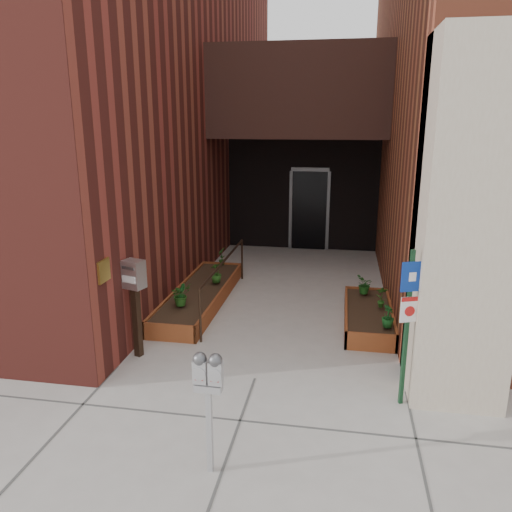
% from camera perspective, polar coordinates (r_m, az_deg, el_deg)
% --- Properties ---
extents(ground, '(80.00, 80.00, 0.00)m').
position_cam_1_polar(ground, '(7.03, -0.14, -13.84)').
color(ground, '#9E9991').
rests_on(ground, ground).
extents(architecture, '(20.00, 14.60, 10.00)m').
position_cam_1_polar(architecture, '(13.08, 4.71, 22.16)').
color(architecture, maroon).
rests_on(architecture, ground).
extents(planter_left, '(0.90, 3.60, 0.30)m').
position_cam_1_polar(planter_left, '(9.70, -6.39, -4.58)').
color(planter_left, brown).
rests_on(planter_left, ground).
extents(planter_right, '(0.80, 2.20, 0.30)m').
position_cam_1_polar(planter_right, '(8.89, 12.70, -6.78)').
color(planter_right, brown).
rests_on(planter_right, ground).
extents(handrail, '(0.04, 3.34, 0.90)m').
position_cam_1_polar(handrail, '(9.34, -3.64, -1.34)').
color(handrail, black).
rests_on(handrail, ground).
extents(parking_meter, '(0.29, 0.14, 1.30)m').
position_cam_1_polar(parking_meter, '(4.94, -5.49, -14.05)').
color(parking_meter, '#B2B2B5').
rests_on(parking_meter, ground).
extents(sign_post, '(0.26, 0.11, 1.98)m').
position_cam_1_polar(sign_post, '(6.21, 17.03, -6.18)').
color(sign_post, '#153920').
rests_on(sign_post, ground).
extents(payment_dropbox, '(0.35, 0.30, 1.49)m').
position_cam_1_polar(payment_dropbox, '(7.43, -13.71, -3.57)').
color(payment_dropbox, black).
rests_on(payment_dropbox, ground).
extents(shrub_left_a, '(0.49, 0.49, 0.39)m').
position_cam_1_polar(shrub_left_a, '(8.76, -8.60, -4.37)').
color(shrub_left_a, '#225618').
rests_on(shrub_left_a, planter_left).
extents(shrub_left_b, '(0.22, 0.22, 0.35)m').
position_cam_1_polar(shrub_left_b, '(8.87, -8.57, -4.26)').
color(shrub_left_b, '#1B5E21').
rests_on(shrub_left_b, planter_left).
extents(shrub_left_c, '(0.31, 0.31, 0.39)m').
position_cam_1_polar(shrub_left_c, '(9.88, -4.59, -1.93)').
color(shrub_left_c, '#225016').
rests_on(shrub_left_c, planter_left).
extents(shrub_left_d, '(0.26, 0.26, 0.40)m').
position_cam_1_polar(shrub_left_d, '(11.05, -3.94, -0.01)').
color(shrub_left_d, '#215017').
rests_on(shrub_left_d, planter_left).
extents(shrub_right_a, '(0.26, 0.26, 0.35)m').
position_cam_1_polar(shrub_right_a, '(8.05, 14.85, -6.69)').
color(shrub_right_a, '#164F1C').
rests_on(shrub_right_a, planter_right).
extents(shrub_right_b, '(0.21, 0.21, 0.38)m').
position_cam_1_polar(shrub_right_b, '(8.83, 14.17, -4.54)').
color(shrub_right_b, '#25621C').
rests_on(shrub_right_b, planter_right).
extents(shrub_right_c, '(0.35, 0.35, 0.35)m').
position_cam_1_polar(shrub_right_c, '(9.43, 12.30, -3.23)').
color(shrub_right_c, '#195117').
rests_on(shrub_right_c, planter_right).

